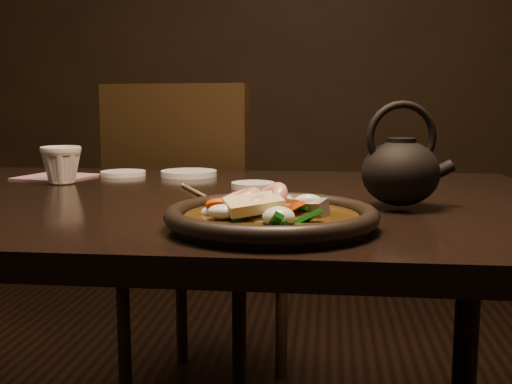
# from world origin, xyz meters

# --- Properties ---
(wall_back) EXTENTS (5.00, 0.02, 2.80)m
(wall_back) POSITION_xyz_m (0.00, 3.00, 1.40)
(wall_back) COLOR black
(wall_back) RESTS_ON floor
(table) EXTENTS (1.60, 0.90, 0.75)m
(table) POSITION_xyz_m (0.00, 0.00, 0.67)
(table) COLOR black
(table) RESTS_ON floor
(chair) EXTENTS (0.56, 0.56, 0.97)m
(chair) POSITION_xyz_m (-0.01, 0.67, 0.53)
(chair) COLOR black
(chair) RESTS_ON floor
(plate) EXTENTS (0.30, 0.30, 0.03)m
(plate) POSITION_xyz_m (0.30, -0.28, 0.77)
(plate) COLOR black
(plate) RESTS_ON table
(stirfry) EXTENTS (0.18, 0.22, 0.07)m
(stirfry) POSITION_xyz_m (0.30, -0.28, 0.77)
(stirfry) COLOR #362209
(stirfry) RESTS_ON plate
(soy_dish) EXTENTS (0.09, 0.09, 0.01)m
(soy_dish) POSITION_xyz_m (0.23, 0.12, 0.76)
(soy_dish) COLOR white
(soy_dish) RESTS_ON table
(saucer_left) EXTENTS (0.11, 0.11, 0.01)m
(saucer_left) POSITION_xyz_m (-0.10, 0.31, 0.76)
(saucer_left) COLOR white
(saucer_left) RESTS_ON table
(saucer_right) EXTENTS (0.13, 0.13, 0.01)m
(saucer_right) POSITION_xyz_m (0.05, 0.31, 0.76)
(saucer_right) COLOR white
(saucer_right) RESTS_ON table
(tea_cup) EXTENTS (0.11, 0.10, 0.09)m
(tea_cup) POSITION_xyz_m (-0.19, 0.15, 0.79)
(tea_cup) COLOR beige
(tea_cup) RESTS_ON table
(chopsticks) EXTENTS (0.12, 0.23, 0.01)m
(chopsticks) POSITION_xyz_m (0.14, 0.02, 0.75)
(chopsticks) COLOR tan
(chopsticks) RESTS_ON table
(napkin) EXTENTS (0.18, 0.18, 0.00)m
(napkin) POSITION_xyz_m (-0.24, 0.25, 0.75)
(napkin) COLOR #995E66
(napkin) RESTS_ON table
(teapot) EXTENTS (0.16, 0.13, 0.17)m
(teapot) POSITION_xyz_m (0.50, -0.08, 0.82)
(teapot) COLOR black
(teapot) RESTS_ON table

